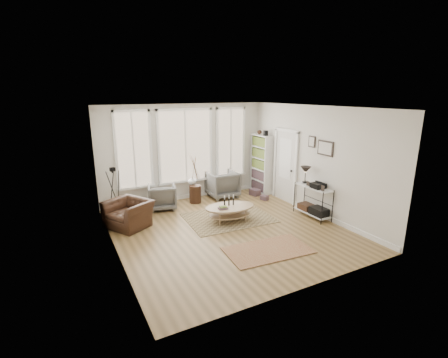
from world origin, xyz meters
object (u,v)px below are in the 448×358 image
side_table (195,179)px  armchair_right (222,184)px  low_shelf (313,198)px  bookcase (261,164)px  coffee_table (230,210)px  armchair_left (162,197)px  accent_chair (129,214)px

side_table → armchair_right: bearing=7.2°
side_table → low_shelf: bearing=-47.5°
bookcase → low_shelf: (-0.06, -2.52, -0.44)m
bookcase → coffee_table: size_ratio=1.51×
armchair_left → armchair_right: bearing=-161.3°
coffee_table → accent_chair: 2.52m
armchair_left → accent_chair: size_ratio=0.77×
armchair_right → side_table: (-0.98, -0.12, 0.30)m
armchair_left → accent_chair: bearing=50.8°
coffee_table → accent_chair: bearing=159.6°
armchair_right → side_table: size_ratio=0.61×
bookcase → side_table: 2.37m
armchair_left → accent_chair: 1.40m
bookcase → coffee_table: bearing=-140.4°
bookcase → side_table: bearing=-179.9°
armchair_right → low_shelf: bearing=117.9°
low_shelf → armchair_right: (-1.33, 2.64, -0.10)m
armchair_left → armchair_right: 2.02m
low_shelf → side_table: size_ratio=0.88×
bookcase → armchair_left: bookcase is taller
coffee_table → side_table: side_table is taller
coffee_table → side_table: bearing=96.7°
low_shelf → armchair_right: size_ratio=1.44×
low_shelf → coffee_table: (-2.10, 0.74, -0.19)m
coffee_table → armchair_right: armchair_right is taller
low_shelf → side_table: 3.42m
coffee_table → armchair_left: size_ratio=1.75×
accent_chair → bookcase: bearing=70.3°
bookcase → armchair_right: bearing=175.1°
side_table → accent_chair: size_ratio=1.47×
coffee_table → bookcase: bearing=39.6°
coffee_table → armchair_right: size_ratio=1.50×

